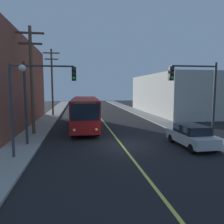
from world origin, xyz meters
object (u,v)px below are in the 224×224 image
object	(u,v)px
utility_pole_near	(32,75)
utility_pole_mid	(52,79)
city_bus	(85,111)
street_lamp_left	(15,97)
traffic_signal_right_corner	(196,87)
parked_car_silver	(191,135)
traffic_signal_left_corner	(47,87)

from	to	relation	value
utility_pole_near	utility_pole_mid	size ratio (longest dim) A/B	0.95
city_bus	street_lamp_left	bearing A→B (deg)	-113.75
traffic_signal_right_corner	parked_car_silver	bearing A→B (deg)	-134.51
traffic_signal_left_corner	street_lamp_left	world-z (taller)	traffic_signal_left_corner
utility_pole_mid	traffic_signal_left_corner	distance (m)	17.52
parked_car_silver	traffic_signal_right_corner	world-z (taller)	traffic_signal_right_corner
city_bus	traffic_signal_right_corner	xyz separation A→B (m)	(7.86, -8.48, 2.49)
utility_pole_near	traffic_signal_right_corner	xyz separation A→B (m)	(12.63, -5.37, -1.07)
utility_pole_mid	traffic_signal_left_corner	world-z (taller)	utility_pole_mid
utility_pole_mid	traffic_signal_right_corner	size ratio (longest dim) A/B	1.66
street_lamp_left	traffic_signal_right_corner	bearing A→B (deg)	6.82
city_bus	traffic_signal_left_corner	distance (m)	7.92
city_bus	traffic_signal_right_corner	distance (m)	11.83
utility_pole_near	street_lamp_left	world-z (taller)	utility_pole_near
utility_pole_mid	traffic_signal_right_corner	distance (m)	22.70
city_bus	traffic_signal_left_corner	size ratio (longest dim) A/B	2.04
city_bus	traffic_signal_right_corner	bearing A→B (deg)	-47.14
utility_pole_near	traffic_signal_right_corner	world-z (taller)	utility_pole_near
street_lamp_left	city_bus	bearing A→B (deg)	66.25
utility_pole_near	traffic_signal_right_corner	size ratio (longest dim) A/B	1.58
parked_car_silver	street_lamp_left	world-z (taller)	street_lamp_left
city_bus	utility_pole_mid	size ratio (longest dim) A/B	1.23
utility_pole_mid	city_bus	bearing A→B (deg)	-66.52
parked_car_silver	utility_pole_mid	bearing A→B (deg)	121.31
utility_pole_mid	traffic_signal_left_corner	xyz separation A→B (m)	(1.59, -17.39, -1.32)
city_bus	utility_pole_near	bearing A→B (deg)	-146.87
city_bus	utility_pole_near	world-z (taller)	utility_pole_near
utility_pole_mid	traffic_signal_right_corner	bearing A→B (deg)	-56.77
traffic_signal_right_corner	street_lamp_left	size ratio (longest dim) A/B	1.09
parked_car_silver	traffic_signal_left_corner	distance (m)	11.05
city_bus	utility_pole_mid	xyz separation A→B (m)	(-4.55, 10.48, 3.80)
utility_pole_near	utility_pole_mid	world-z (taller)	utility_pole_mid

